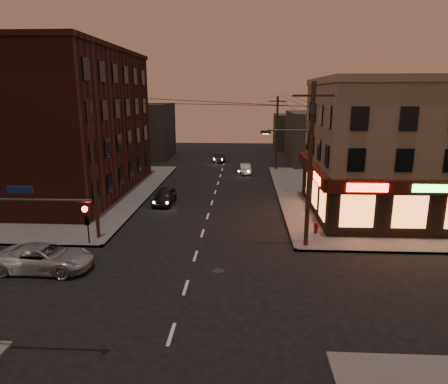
# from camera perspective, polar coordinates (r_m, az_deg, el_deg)

# --- Properties ---
(ground) EXTENTS (120.00, 120.00, 0.00)m
(ground) POSITION_cam_1_polar(r_m,az_deg,el_deg) (20.67, -5.49, -13.44)
(ground) COLOR black
(ground) RESTS_ON ground
(sidewalk_ne) EXTENTS (24.00, 28.00, 0.15)m
(sidewalk_ne) POSITION_cam_1_polar(r_m,az_deg,el_deg) (41.19, 24.46, -0.55)
(sidewalk_ne) COLOR #514F4C
(sidewalk_ne) RESTS_ON ground
(sidewalk_nw) EXTENTS (24.00, 28.00, 0.15)m
(sidewalk_nw) POSITION_cam_1_polar(r_m,az_deg,el_deg) (43.64, -25.65, 0.08)
(sidewalk_nw) COLOR #514F4C
(sidewalk_nw) RESTS_ON ground
(pizza_building) EXTENTS (15.85, 12.85, 10.50)m
(pizza_building) POSITION_cam_1_polar(r_m,az_deg,el_deg) (34.41, 25.41, 5.68)
(pizza_building) COLOR gray
(pizza_building) RESTS_ON sidewalk_ne
(brick_apartment) EXTENTS (12.00, 20.00, 13.00)m
(brick_apartment) POSITION_cam_1_polar(r_m,az_deg,el_deg) (41.11, -22.28, 8.95)
(brick_apartment) COLOR #401C14
(brick_apartment) RESTS_ON sidewalk_nw
(bg_building_ne_a) EXTENTS (10.00, 12.00, 7.00)m
(bg_building_ne_a) POSITION_cam_1_polar(r_m,az_deg,el_deg) (57.55, 14.28, 7.53)
(bg_building_ne_a) COLOR #3F3D3A
(bg_building_ne_a) RESTS_ON ground
(bg_building_nw) EXTENTS (9.00, 10.00, 8.00)m
(bg_building_nw) POSITION_cam_1_polar(r_m,az_deg,el_deg) (62.45, -11.85, 8.59)
(bg_building_nw) COLOR #3F3D3A
(bg_building_nw) RESTS_ON ground
(bg_building_ne_b) EXTENTS (8.00, 8.00, 6.00)m
(bg_building_ne_b) POSITION_cam_1_polar(r_m,az_deg,el_deg) (71.03, 10.51, 8.45)
(bg_building_ne_b) COLOR #3F3D3A
(bg_building_ne_b) RESTS_ON ground
(utility_pole_main) EXTENTS (4.20, 0.44, 10.00)m
(utility_pole_main) POSITION_cam_1_polar(r_m,az_deg,el_deg) (24.53, 11.94, 4.90)
(utility_pole_main) COLOR #382619
(utility_pole_main) RESTS_ON sidewalk_ne
(utility_pole_far) EXTENTS (0.26, 0.26, 9.00)m
(utility_pole_far) POSITION_cam_1_polar(r_m,az_deg,el_deg) (50.53, 7.54, 8.31)
(utility_pole_far) COLOR #382619
(utility_pole_far) RESTS_ON sidewalk_ne
(utility_pole_west) EXTENTS (0.24, 0.24, 9.00)m
(utility_pole_west) POSITION_cam_1_polar(r_m,az_deg,el_deg) (26.92, -18.14, 2.89)
(utility_pole_west) COLOR #382619
(utility_pole_west) RESTS_ON sidewalk_nw
(traffic_signal) EXTENTS (4.49, 0.32, 6.47)m
(traffic_signal) POSITION_cam_1_polar(r_m,az_deg,el_deg) (16.04, -29.29, -7.33)
(traffic_signal) COLOR #333538
(traffic_signal) RESTS_ON ground
(suv_cross) EXTENTS (5.29, 2.56, 1.45)m
(suv_cross) POSITION_cam_1_polar(r_m,az_deg,el_deg) (24.24, -24.28, -8.55)
(suv_cross) COLOR #9EA0A6
(suv_cross) RESTS_ON ground
(sedan_near) EXTENTS (1.73, 4.11, 1.39)m
(sedan_near) POSITION_cam_1_polar(r_m,az_deg,el_deg) (35.47, -8.49, -0.58)
(sedan_near) COLOR black
(sedan_near) RESTS_ON ground
(sedan_mid) EXTENTS (1.61, 3.70, 1.18)m
(sedan_mid) POSITION_cam_1_polar(r_m,az_deg,el_deg) (48.45, 3.06, 3.33)
(sedan_mid) COLOR slate
(sedan_mid) RESTS_ON ground
(sedan_far) EXTENTS (1.80, 4.13, 1.18)m
(sedan_far) POSITION_cam_1_polar(r_m,az_deg,el_deg) (56.99, -0.66, 4.94)
(sedan_far) COLOR #1C2038
(sedan_far) RESTS_ON ground
(fire_hydrant) EXTENTS (0.36, 0.36, 0.78)m
(fire_hydrant) POSITION_cam_1_polar(r_m,az_deg,el_deg) (28.12, 12.98, -4.91)
(fire_hydrant) COLOR maroon
(fire_hydrant) RESTS_ON sidewalk_ne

